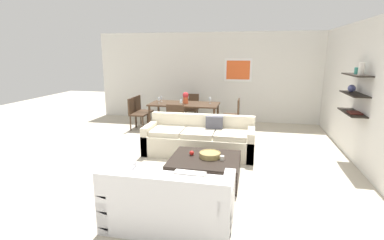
# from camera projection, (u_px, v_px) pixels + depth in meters

# --- Properties ---
(ground_plane) EXTENTS (18.00, 18.00, 0.00)m
(ground_plane) POSITION_uv_depth(u_px,v_px,m) (198.00, 159.00, 5.85)
(ground_plane) COLOR #BCB29E
(back_wall_unit) EXTENTS (8.40, 0.09, 2.70)m
(back_wall_unit) POSITION_uv_depth(u_px,v_px,m) (229.00, 77.00, 8.84)
(back_wall_unit) COLOR silver
(back_wall_unit) RESTS_ON ground
(right_wall_shelf_unit) EXTENTS (0.34, 8.20, 2.70)m
(right_wall_shelf_unit) POSITION_uv_depth(u_px,v_px,m) (360.00, 93.00, 5.50)
(right_wall_shelf_unit) COLOR silver
(right_wall_shelf_unit) RESTS_ON ground
(sofa_beige) EXTENTS (2.28, 0.90, 0.78)m
(sofa_beige) POSITION_uv_depth(u_px,v_px,m) (200.00, 140.00, 6.11)
(sofa_beige) COLOR beige
(sofa_beige) RESTS_ON ground
(loveseat_white) EXTENTS (1.54, 0.90, 0.78)m
(loveseat_white) POSITION_uv_depth(u_px,v_px,m) (170.00, 202.00, 3.57)
(loveseat_white) COLOR white
(loveseat_white) RESTS_ON ground
(coffee_table) EXTENTS (1.15, 1.02, 0.38)m
(coffee_table) POSITION_uv_depth(u_px,v_px,m) (205.00, 169.00, 4.86)
(coffee_table) COLOR black
(coffee_table) RESTS_ON ground
(decorative_bowl) EXTENTS (0.36, 0.36, 0.09)m
(decorative_bowl) POSITION_uv_depth(u_px,v_px,m) (210.00, 155.00, 4.84)
(decorative_bowl) COLOR #99844C
(decorative_bowl) RESTS_ON coffee_table
(candle_jar) EXTENTS (0.07, 0.07, 0.07)m
(candle_jar) POSITION_uv_depth(u_px,v_px,m) (222.00, 158.00, 4.72)
(candle_jar) COLOR silver
(candle_jar) RESTS_ON coffee_table
(apple_on_coffee_table) EXTENTS (0.08, 0.08, 0.08)m
(apple_on_coffee_table) POSITION_uv_depth(u_px,v_px,m) (192.00, 153.00, 4.93)
(apple_on_coffee_table) COLOR red
(apple_on_coffee_table) RESTS_ON coffee_table
(dining_table) EXTENTS (1.86, 0.88, 0.75)m
(dining_table) POSITION_uv_depth(u_px,v_px,m) (184.00, 106.00, 7.86)
(dining_table) COLOR #422D1E
(dining_table) RESTS_ON ground
(dining_chair_foot) EXTENTS (0.44, 0.44, 0.88)m
(dining_chair_foot) POSITION_uv_depth(u_px,v_px,m) (176.00, 119.00, 7.10)
(dining_chair_foot) COLOR #422D1E
(dining_chair_foot) RESTS_ON ground
(dining_chair_left_far) EXTENTS (0.44, 0.44, 0.88)m
(dining_chair_left_far) POSITION_uv_depth(u_px,v_px,m) (141.00, 109.00, 8.36)
(dining_chair_left_far) COLOR #422D1E
(dining_chair_left_far) RESTS_ON ground
(dining_chair_left_near) EXTENTS (0.44, 0.44, 0.88)m
(dining_chair_left_near) POSITION_uv_depth(u_px,v_px,m) (136.00, 112.00, 7.98)
(dining_chair_left_near) COLOR #422D1E
(dining_chair_left_near) RESTS_ON ground
(dining_chair_right_far) EXTENTS (0.44, 0.44, 0.88)m
(dining_chair_right_far) POSITION_uv_depth(u_px,v_px,m) (234.00, 113.00, 7.82)
(dining_chair_right_far) COLOR #422D1E
(dining_chair_right_far) RESTS_ON ground
(dining_chair_head) EXTENTS (0.44, 0.44, 0.88)m
(dining_chair_head) POSITION_uv_depth(u_px,v_px,m) (191.00, 107.00, 8.71)
(dining_chair_head) COLOR #422D1E
(dining_chair_head) RESTS_ON ground
(wine_glass_foot) EXTENTS (0.06, 0.06, 0.17)m
(wine_glass_foot) POSITION_uv_depth(u_px,v_px,m) (181.00, 102.00, 7.46)
(wine_glass_foot) COLOR silver
(wine_glass_foot) RESTS_ON dining_table
(wine_glass_left_near) EXTENTS (0.07, 0.07, 0.16)m
(wine_glass_left_near) POSITION_uv_depth(u_px,v_px,m) (159.00, 99.00, 7.85)
(wine_glass_left_near) COLOR silver
(wine_glass_left_near) RESTS_ON dining_table
(wine_glass_left_far) EXTENTS (0.06, 0.06, 0.16)m
(wine_glass_left_far) POSITION_uv_depth(u_px,v_px,m) (161.00, 98.00, 8.06)
(wine_glass_left_far) COLOR silver
(wine_glass_left_far) RESTS_ON dining_table
(wine_glass_right_far) EXTENTS (0.07, 0.07, 0.18)m
(wine_glass_right_far) POSITION_uv_depth(u_px,v_px,m) (210.00, 99.00, 7.78)
(wine_glass_right_far) COLOR silver
(wine_glass_right_far) RESTS_ON dining_table
(wine_glass_head) EXTENTS (0.07, 0.07, 0.14)m
(wine_glass_head) POSITION_uv_depth(u_px,v_px,m) (187.00, 98.00, 8.18)
(wine_glass_head) COLOR silver
(wine_glass_head) RESTS_ON dining_table
(centerpiece_vase) EXTENTS (0.16, 0.16, 0.31)m
(centerpiece_vase) POSITION_uv_depth(u_px,v_px,m) (186.00, 97.00, 7.80)
(centerpiece_vase) COLOR #D85933
(centerpiece_vase) RESTS_ON dining_table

